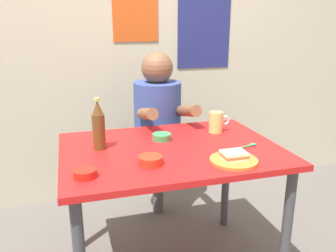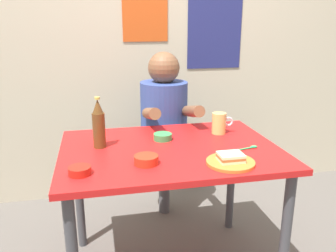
{
  "view_description": "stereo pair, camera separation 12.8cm",
  "coord_description": "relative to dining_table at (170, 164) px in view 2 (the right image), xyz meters",
  "views": [
    {
      "loc": [
        -0.48,
        -1.59,
        1.35
      ],
      "look_at": [
        0.0,
        0.05,
        0.84
      ],
      "focal_mm": 37.13,
      "sensor_mm": 36.0,
      "label": 1
    },
    {
      "loc": [
        -0.36,
        -1.63,
        1.35
      ],
      "look_at": [
        0.0,
        0.05,
        0.84
      ],
      "focal_mm": 37.13,
      "sensor_mm": 36.0,
      "label": 2
    }
  ],
  "objects": [
    {
      "name": "wall_back",
      "position": [
        0.0,
        1.05,
        0.65
      ],
      "size": [
        4.4,
        0.09,
        2.6
      ],
      "color": "#BCB299",
      "rests_on": "ground"
    },
    {
      "name": "dining_table",
      "position": [
        0.0,
        0.0,
        0.0
      ],
      "size": [
        1.1,
        0.8,
        0.74
      ],
      "color": "red",
      "rests_on": "ground"
    },
    {
      "name": "stool",
      "position": [
        0.1,
        0.63,
        -0.3
      ],
      "size": [
        0.34,
        0.34,
        0.45
      ],
      "color": "#4C4C51",
      "rests_on": "ground"
    },
    {
      "name": "person_seated",
      "position": [
        0.1,
        0.62,
        0.12
      ],
      "size": [
        0.33,
        0.56,
        0.72
      ],
      "color": "#33478C",
      "rests_on": "stool"
    },
    {
      "name": "plate_orange",
      "position": [
        0.22,
        -0.26,
        0.1
      ],
      "size": [
        0.22,
        0.22,
        0.01
      ],
      "primitive_type": "cylinder",
      "color": "orange",
      "rests_on": "dining_table"
    },
    {
      "name": "sandwich",
      "position": [
        0.22,
        -0.26,
        0.13
      ],
      "size": [
        0.11,
        0.09,
        0.04
      ],
      "color": "beige",
      "rests_on": "plate_orange"
    },
    {
      "name": "beer_mug",
      "position": [
        0.33,
        0.17,
        0.15
      ],
      "size": [
        0.13,
        0.08,
        0.12
      ],
      "color": "#D1BC66",
      "rests_on": "dining_table"
    },
    {
      "name": "beer_bottle",
      "position": [
        -0.35,
        0.08,
        0.21
      ],
      "size": [
        0.06,
        0.06,
        0.26
      ],
      "color": "#593819",
      "rests_on": "dining_table"
    },
    {
      "name": "sambal_bowl_red",
      "position": [
        -0.44,
        -0.24,
        0.11
      ],
      "size": [
        0.1,
        0.1,
        0.03
      ],
      "color": "#B21E14",
      "rests_on": "dining_table"
    },
    {
      "name": "dip_bowl_green",
      "position": [
        -0.01,
        0.13,
        0.11
      ],
      "size": [
        0.1,
        0.1,
        0.03
      ],
      "color": "#388C4C",
      "rests_on": "dining_table"
    },
    {
      "name": "sauce_bowl_chili",
      "position": [
        -0.15,
        -0.19,
        0.12
      ],
      "size": [
        0.11,
        0.11,
        0.04
      ],
      "color": "red",
      "rests_on": "dining_table"
    },
    {
      "name": "spoon",
      "position": [
        0.39,
        -0.1,
        0.1
      ],
      "size": [
        0.13,
        0.04,
        0.01
      ],
      "color": "#26A559",
      "rests_on": "dining_table"
    }
  ]
}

